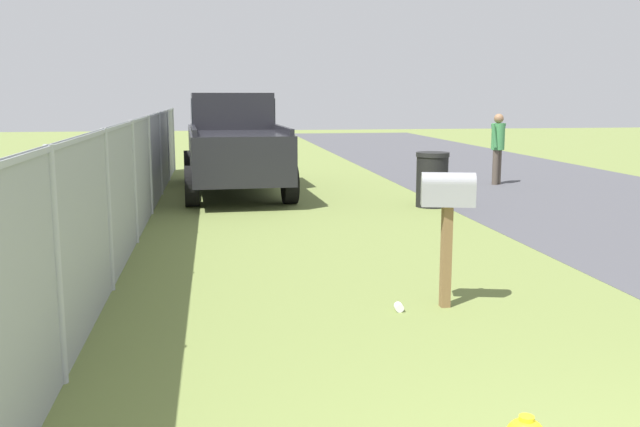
{
  "coord_description": "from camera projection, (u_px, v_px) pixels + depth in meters",
  "views": [
    {
      "loc": [
        -1.78,
        1.99,
        2.02
      ],
      "look_at": [
        5.08,
        0.94,
        0.84
      ],
      "focal_mm": 38.89,
      "sensor_mm": 36.0,
      "label": 1
    }
  ],
  "objects": [
    {
      "name": "fence_section",
      "position": [
        142.0,
        168.0,
        10.71
      ],
      "size": [
        17.06,
        0.07,
        1.7
      ],
      "color": "#9EA3A8",
      "rests_on": "ground"
    },
    {
      "name": "pickup_truck",
      "position": [
        233.0,
        140.0,
        14.82
      ],
      "size": [
        5.64,
        2.28,
        2.09
      ],
      "rotation": [
        0.0,
        0.0,
        0.04
      ],
      "color": "black",
      "rests_on": "ground"
    },
    {
      "name": "mailbox",
      "position": [
        448.0,
        200.0,
        6.57
      ],
      "size": [
        0.31,
        0.54,
        1.31
      ],
      "rotation": [
        0.0,
        0.0,
        -0.24
      ],
      "color": "brown",
      "rests_on": "ground"
    },
    {
      "name": "pedestrian",
      "position": [
        498.0,
        144.0,
        15.89
      ],
      "size": [
        0.35,
        0.47,
        1.63
      ],
      "rotation": [
        0.0,
        0.0,
        3.86
      ],
      "color": "#4C4238",
      "rests_on": "ground"
    },
    {
      "name": "trash_bin",
      "position": [
        432.0,
        179.0,
        12.75
      ],
      "size": [
        0.61,
        0.61,
        1.01
      ],
      "color": "black",
      "rests_on": "ground"
    },
    {
      "name": "litter_cup_midfield_b",
      "position": [
        399.0,
        307.0,
        6.59
      ],
      "size": [
        0.11,
        0.09,
        0.08
      ],
      "primitive_type": "cylinder",
      "rotation": [
        0.0,
        1.57,
        3.07
      ],
      "color": "white",
      "rests_on": "ground"
    }
  ]
}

